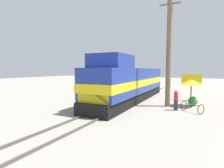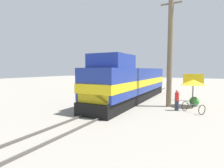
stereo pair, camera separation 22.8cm
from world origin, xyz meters
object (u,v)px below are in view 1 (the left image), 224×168
at_px(locomotive, 130,83).
at_px(bicycle, 192,107).
at_px(vendor_umbrella, 192,82).
at_px(billboard_sign, 191,80).
at_px(person_bystander, 176,99).
at_px(utility_pole, 169,49).

distance_m(locomotive, bicycle, 6.85).
relative_size(locomotive, vendor_umbrella, 6.62).
bearing_deg(locomotive, billboard_sign, 28.86).
distance_m(vendor_umbrella, person_bystander, 2.81).
distance_m(billboard_sign, bicycle, 6.00).
relative_size(billboard_sign, bicycle, 1.67).
distance_m(locomotive, person_bystander, 5.58).
height_order(vendor_umbrella, bicycle, vendor_umbrella).
xyz_separation_m(locomotive, bicycle, (6.20, -2.48, -1.53)).
bearing_deg(utility_pole, billboard_sign, 67.32).
bearing_deg(person_bystander, billboard_sign, 80.92).
bearing_deg(locomotive, vendor_umbrella, -0.90).
xyz_separation_m(utility_pole, vendor_umbrella, (1.94, 0.92, -3.02)).
distance_m(locomotive, utility_pole, 5.36).
bearing_deg(billboard_sign, vendor_umbrella, -87.23).
relative_size(utility_pole, bicycle, 5.96).
relative_size(vendor_umbrella, bicycle, 1.42).
height_order(billboard_sign, person_bystander, billboard_sign).
xyz_separation_m(vendor_umbrella, billboard_sign, (-0.16, 3.32, -0.03)).
bearing_deg(billboard_sign, utility_pole, -112.68).
xyz_separation_m(locomotive, billboard_sign, (5.86, 3.23, 0.27)).
bearing_deg(locomotive, bicycle, -21.82).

